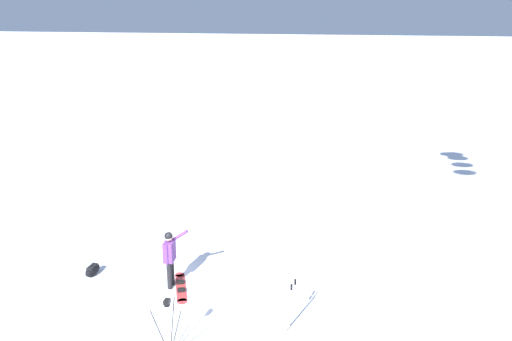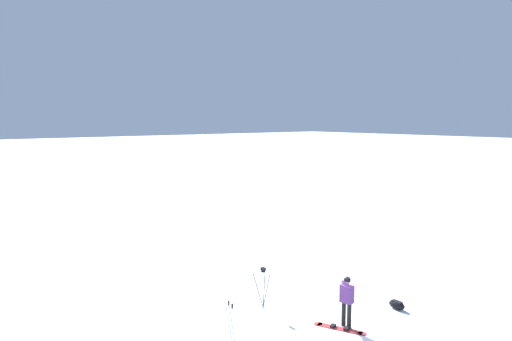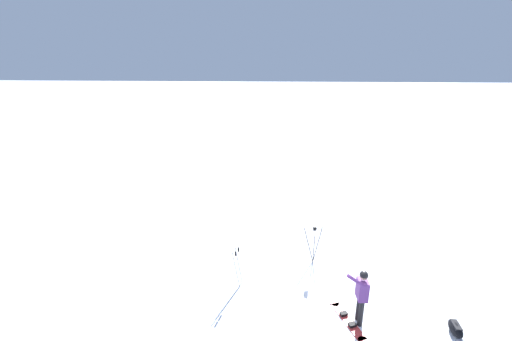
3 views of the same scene
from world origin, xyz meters
The scene contains 6 objects.
ground_plane centered at (0.00, 0.00, 0.00)m, with size 300.00×300.00×0.00m, color white.
snowboarder centered at (-0.41, 0.35, 1.01)m, with size 0.64×0.51×1.69m.
snowboard centered at (-0.13, 0.33, 0.02)m, with size 0.84×1.62×0.10m.
gear_bag_large centered at (-2.93, 0.49, 0.16)m, with size 0.30×0.64×0.30m.
camera_tripod centered at (0.68, -2.53, 1.03)m, with size 0.68×0.65×1.46m.
ski_poles centered at (3.22, -0.94, 0.85)m, with size 0.30×0.31×1.30m.
Camera 2 is at (11.21, 10.29, 6.72)m, focal length 34.18 mm.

